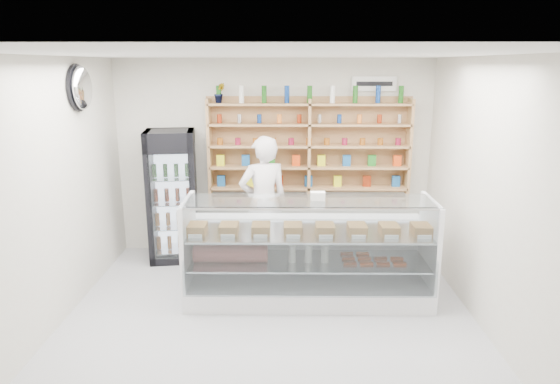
{
  "coord_description": "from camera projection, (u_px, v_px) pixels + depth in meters",
  "views": [
    {
      "loc": [
        0.16,
        -4.61,
        2.71
      ],
      "look_at": [
        0.11,
        0.9,
        1.3
      ],
      "focal_mm": 32.0,
      "sensor_mm": 36.0,
      "label": 1
    }
  ],
  "objects": [
    {
      "name": "room",
      "position": [
        268.0,
        205.0,
        4.79
      ],
      "size": [
        5.0,
        5.0,
        5.0
      ],
      "color": "#99999E",
      "rests_on": "ground"
    },
    {
      "name": "display_counter",
      "position": [
        308.0,
        272.0,
        5.87
      ],
      "size": [
        2.84,
        0.85,
        1.24
      ],
      "color": "white",
      "rests_on": "floor"
    },
    {
      "name": "shop_worker",
      "position": [
        264.0,
        204.0,
        6.64
      ],
      "size": [
        0.77,
        0.62,
        1.82
      ],
      "primitive_type": "imported",
      "rotation": [
        0.0,
        0.0,
        3.46
      ],
      "color": "silver",
      "rests_on": "floor"
    },
    {
      "name": "drinks_cooler",
      "position": [
        172.0,
        196.0,
        6.99
      ],
      "size": [
        0.75,
        0.73,
        1.84
      ],
      "rotation": [
        0.0,
        0.0,
        0.14
      ],
      "color": "black",
      "rests_on": "floor"
    },
    {
      "name": "wall_shelving",
      "position": [
        309.0,
        146.0,
        7.01
      ],
      "size": [
        2.84,
        0.28,
        1.33
      ],
      "color": "tan",
      "rests_on": "back_wall"
    },
    {
      "name": "potted_plant",
      "position": [
        220.0,
        93.0,
        6.84
      ],
      "size": [
        0.18,
        0.17,
        0.27
      ],
      "primitive_type": "imported",
      "rotation": [
        0.0,
        0.0,
        0.41
      ],
      "color": "#1E6626",
      "rests_on": "wall_shelving"
    },
    {
      "name": "security_mirror",
      "position": [
        82.0,
        88.0,
        5.72
      ],
      "size": [
        0.15,
        0.5,
        0.5
      ],
      "primitive_type": "ellipsoid",
      "color": "silver",
      "rests_on": "left_wall"
    },
    {
      "name": "wall_sign",
      "position": [
        374.0,
        84.0,
        6.91
      ],
      "size": [
        0.62,
        0.03,
        0.2
      ],
      "primitive_type": "cube",
      "color": "white",
      "rests_on": "back_wall"
    }
  ]
}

